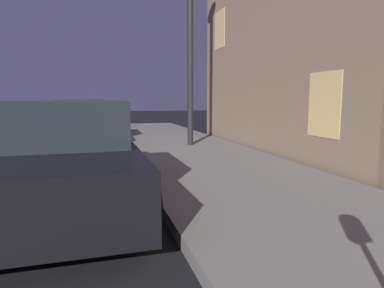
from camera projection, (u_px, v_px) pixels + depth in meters
The scene contains 4 objects.
car_black at pixel (66, 155), 4.55m from camera, with size 1.99×4.45×1.43m.
car_yellow_cab at pixel (82, 122), 10.87m from camera, with size 2.08×4.23×1.43m.
car_silver at pixel (86, 113), 16.84m from camera, with size 2.07×4.33×1.43m.
street_lamp at pixel (190, 4), 9.13m from camera, with size 0.44×0.44×5.88m.
Camera 1 is at (3.24, 0.10, 1.46)m, focal length 31.55 mm.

